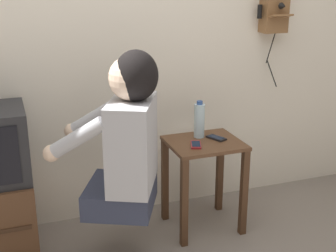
# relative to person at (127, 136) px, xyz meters

# --- Properties ---
(wall_back) EXTENTS (6.80, 0.05, 2.55)m
(wall_back) POSITION_rel_person_xyz_m (0.11, 0.58, 0.53)
(wall_back) COLOR silver
(wall_back) RESTS_ON ground_plane
(side_table) EXTENTS (0.45, 0.39, 0.59)m
(side_table) POSITION_rel_person_xyz_m (0.53, 0.18, -0.31)
(side_table) COLOR #51331E
(side_table) RESTS_ON ground_plane
(person) EXTENTS (0.65, 0.60, 0.88)m
(person) POSITION_rel_person_xyz_m (0.00, 0.00, 0.00)
(person) COLOR #2D3347
(person) RESTS_ON ground_plane
(wall_phone_antique) EXTENTS (0.21, 0.19, 0.73)m
(wall_phone_antique) POSITION_rel_person_xyz_m (1.17, 0.50, 0.60)
(wall_phone_antique) COLOR brown
(cell_phone_held) EXTENTS (0.10, 0.14, 0.01)m
(cell_phone_held) POSITION_rel_person_xyz_m (0.46, 0.14, -0.16)
(cell_phone_held) COLOR maroon
(cell_phone_held) RESTS_ON side_table
(cell_phone_spare) EXTENTS (0.10, 0.14, 0.01)m
(cell_phone_spare) POSITION_rel_person_xyz_m (0.62, 0.20, -0.16)
(cell_phone_spare) COLOR black
(cell_phone_spare) RESTS_ON side_table
(water_bottle) EXTENTS (0.07, 0.07, 0.23)m
(water_bottle) POSITION_rel_person_xyz_m (0.54, 0.27, -0.05)
(water_bottle) COLOR silver
(water_bottle) RESTS_ON side_table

